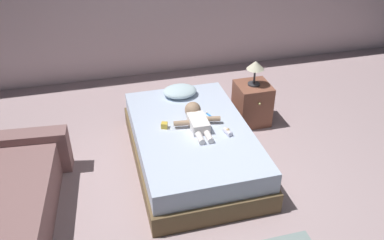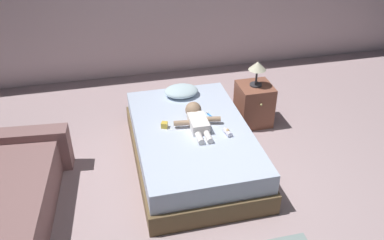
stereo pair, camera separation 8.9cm
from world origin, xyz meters
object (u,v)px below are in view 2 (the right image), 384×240
(toy_block, at_px, (164,125))
(baby, at_px, (197,119))
(toothbrush, at_px, (210,115))
(pillow, at_px, (181,91))
(lamp, at_px, (257,68))
(baby_bottle, at_px, (228,132))
(nightstand, at_px, (254,104))
(bed, at_px, (192,145))

(toy_block, bearing_deg, baby, -3.04)
(toothbrush, distance_m, toy_block, 0.54)
(pillow, relative_size, lamp, 1.29)
(toy_block, height_order, baby_bottle, baby_bottle)
(lamp, relative_size, toy_block, 3.82)
(toothbrush, bearing_deg, nightstand, 31.37)
(baby, bearing_deg, toothbrush, 34.96)
(baby_bottle, bearing_deg, nightstand, 52.95)
(toothbrush, distance_m, lamp, 0.86)
(baby, relative_size, toy_block, 7.65)
(toothbrush, relative_size, nightstand, 0.26)
(toy_block, bearing_deg, toothbrush, 11.67)
(baby, relative_size, lamp, 2.00)
(bed, relative_size, nightstand, 3.72)
(pillow, height_order, baby_bottle, pillow)
(bed, distance_m, toy_block, 0.39)
(bed, height_order, baby, baby)
(bed, height_order, lamp, lamp)
(pillow, height_order, lamp, lamp)
(lamp, distance_m, baby_bottle, 1.04)
(baby, bearing_deg, toy_block, 176.96)
(baby, bearing_deg, bed, -137.82)
(nightstand, height_order, toy_block, nightstand)
(lamp, bearing_deg, nightstand, -90.00)
(bed, bearing_deg, baby_bottle, -31.29)
(nightstand, xyz_separation_m, lamp, (0.00, 0.00, 0.50))
(pillow, distance_m, baby, 0.66)
(pillow, bearing_deg, toy_block, -116.35)
(bed, height_order, toothbrush, toothbrush)
(bed, distance_m, nightstand, 1.11)
(toothbrush, relative_size, lamp, 0.44)
(pillow, height_order, baby, baby)
(lamp, xyz_separation_m, baby_bottle, (-0.60, -0.80, -0.29))
(toy_block, bearing_deg, nightstand, 23.49)
(pillow, relative_size, nightstand, 0.77)
(nightstand, height_order, lamp, lamp)
(pillow, relative_size, baby_bottle, 3.31)
(baby_bottle, bearing_deg, lamp, 52.96)
(baby, distance_m, toothbrush, 0.23)
(baby_bottle, bearing_deg, baby, 135.33)
(lamp, height_order, baby_bottle, lamp)
(toothbrush, bearing_deg, bed, -142.98)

